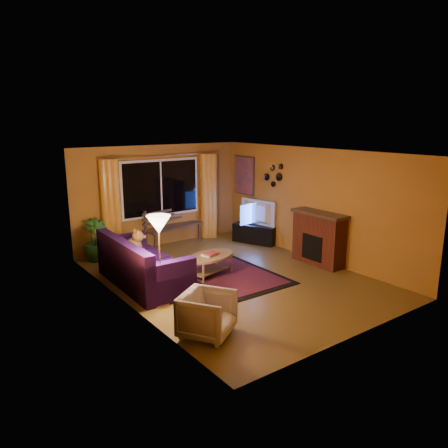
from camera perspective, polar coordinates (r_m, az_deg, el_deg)
floor at (r=8.85m, az=1.15°, el=-7.06°), size 4.50×6.00×0.02m
ceiling at (r=8.31m, az=1.23°, el=9.44°), size 4.50×6.00×0.02m
wall_back at (r=11.00m, az=-8.34°, el=3.68°), size 4.50×0.02×2.50m
wall_left at (r=7.39m, az=-12.93°, el=-1.34°), size 0.02×6.00×2.50m
wall_right at (r=9.99m, az=11.59°, el=2.57°), size 0.02×6.00×2.50m
window at (r=10.91m, az=-8.22°, el=4.67°), size 2.00×0.02×1.30m
curtain_rod at (r=10.78m, az=-8.25°, el=8.85°), size 3.20×0.03×0.03m
curtain_left at (r=10.36m, az=-14.60°, el=2.05°), size 0.36×0.36×2.24m
curtain_right at (r=11.59m, az=-2.10°, el=3.67°), size 0.36×0.36×2.24m
bench at (r=11.08m, az=-6.59°, el=-1.53°), size 1.66×0.77×0.48m
potted_plant at (r=10.16m, az=-16.44°, el=-2.03°), size 0.55×0.55×0.95m
sofa at (r=8.49m, az=-10.49°, el=-4.79°), size 1.02×2.31×0.93m
dog at (r=8.90m, az=-11.70°, el=-2.48°), size 0.45×0.51×0.46m
armchair at (r=6.48m, az=-2.21°, el=-11.45°), size 0.96×0.94×0.73m
floor_lamp at (r=7.37m, az=-8.36°, el=-4.87°), size 0.30×0.30×1.59m
rug at (r=9.07m, az=0.17°, el=-6.41°), size 1.69×2.66×0.02m
coffee_table at (r=8.86m, az=-1.86°, el=-5.46°), size 1.44×1.44×0.44m
tv_console at (r=11.24m, az=4.06°, el=-1.28°), size 0.78×1.20×0.47m
television at (r=11.11m, az=4.10°, el=1.49°), size 0.32×1.11×0.64m
fireplace at (r=9.74m, az=12.28°, el=-1.98°), size 0.40×1.20×1.10m
mirror_cluster at (r=10.78m, az=6.44°, el=6.50°), size 0.06×0.60×0.56m
painting at (r=11.68m, az=2.64°, el=6.36°), size 0.04×0.76×0.96m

